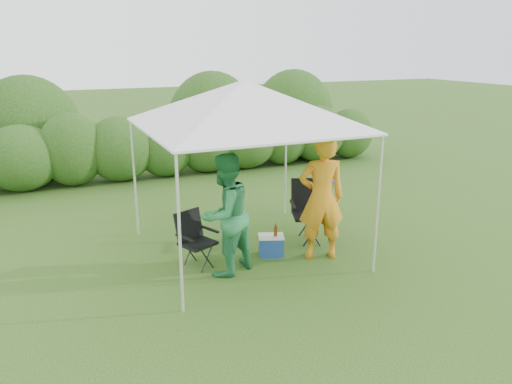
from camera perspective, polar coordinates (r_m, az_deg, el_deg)
name	(u,v)px	position (r m, az deg, el deg)	size (l,w,h in m)	color
ground	(257,263)	(8.03, 0.17, -8.08)	(70.00, 70.00, 0.00)	#395E1D
hedge	(165,145)	(13.26, -10.39, 5.25)	(12.91, 1.53, 1.80)	#2C531A
canopy	(245,104)	(7.81, -1.32, 10.05)	(3.10, 3.10, 2.83)	silver
chair_right	(309,206)	(8.83, 6.12, -1.63)	(0.80, 0.77, 1.07)	black
chair_left	(194,236)	(7.82, -7.09, -4.96)	(0.66, 0.64, 0.87)	black
man	(321,198)	(7.95, 7.49, -0.65)	(0.74, 0.49, 2.03)	orange
woman	(225,215)	(7.38, -3.53, -2.60)	(0.90, 0.70, 1.85)	#297D46
cooler	(271,245)	(8.23, 1.74, -6.11)	(0.49, 0.43, 0.35)	navy
bottle	(276,230)	(8.12, 2.26, -4.32)	(0.06, 0.06, 0.22)	#592D0C
lawn_toy	(319,179)	(12.46, 7.17, 1.50)	(0.63, 0.53, 0.32)	gold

